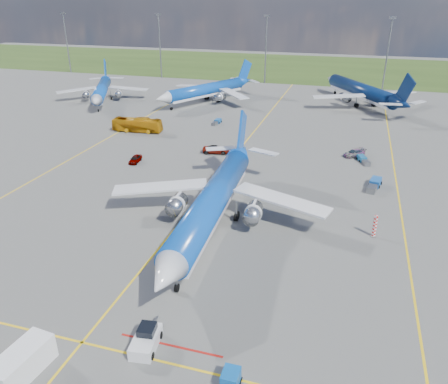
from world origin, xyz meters
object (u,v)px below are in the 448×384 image
(bg_jet_nw, at_px, (103,102))
(apron_bus, at_px, (137,125))
(baggage_tug_e, at_px, (363,160))
(service_car_b, at_px, (216,150))
(warning_post, at_px, (375,226))
(main_airliner, at_px, (213,227))
(baggage_tug_w, at_px, (374,185))
(bg_jet_n, at_px, (359,105))
(service_car_c, at_px, (354,153))
(bg_jet_nnw, at_px, (206,102))
(uld_container, at_px, (231,378))
(service_van, at_px, (22,363))
(service_car_a, at_px, (135,159))
(baggage_tug_c, at_px, (217,122))
(pushback_tug, at_px, (146,339))

(bg_jet_nw, bearing_deg, apron_bus, -71.64)
(baggage_tug_e, bearing_deg, service_car_b, 165.29)
(warning_post, bearing_deg, main_airliner, -169.68)
(bg_jet_nw, relative_size, apron_bus, 3.25)
(warning_post, relative_size, baggage_tug_w, 0.53)
(bg_jet_n, xyz_separation_m, service_car_b, (-27.02, -51.83, 0.75))
(apron_bus, xyz_separation_m, service_car_c, (48.61, -2.95, -0.93))
(bg_jet_nnw, distance_m, uld_container, 102.00)
(uld_container, relative_size, apron_bus, 0.15)
(service_car_b, bearing_deg, service_van, 169.95)
(bg_jet_nw, xyz_separation_m, service_car_b, (46.01, -33.96, 0.75))
(bg_jet_nw, bearing_deg, service_car_a, -78.37)
(warning_post, xyz_separation_m, service_car_b, (-29.94, 25.44, -0.75))
(service_car_c, bearing_deg, main_airliner, -70.94)
(main_airliner, bearing_deg, bg_jet_n, 74.66)
(service_car_b, bearing_deg, baggage_tug_w, -117.83)
(baggage_tug_w, relative_size, baggage_tug_c, 1.31)
(bg_jet_nnw, bearing_deg, bg_jet_nw, -137.90)
(service_car_a, xyz_separation_m, baggage_tug_c, (6.72, 30.15, -0.22))
(warning_post, bearing_deg, service_car_a, 159.61)
(warning_post, distance_m, main_airliner, 21.55)
(bg_jet_nnw, bearing_deg, service_car_b, -41.39)
(bg_jet_n, xyz_separation_m, main_airliner, (-18.23, -81.13, 0.00))
(bg_jet_nw, distance_m, apron_bus, 34.72)
(bg_jet_nnw, bearing_deg, uld_container, -42.83)
(bg_jet_n, relative_size, service_car_a, 11.36)
(pushback_tug, xyz_separation_m, apron_bus, (-31.80, 61.07, 0.86))
(bg_jet_n, height_order, service_car_a, bg_jet_n)
(baggage_tug_c, bearing_deg, warning_post, -47.74)
(service_car_a, xyz_separation_m, baggage_tug_w, (43.32, 0.51, -0.09))
(apron_bus, bearing_deg, bg_jet_n, -53.28)
(bg_jet_nnw, relative_size, apron_bus, 3.42)
(service_car_b, distance_m, baggage_tug_c, 21.67)
(bg_jet_nnw, xyz_separation_m, apron_bus, (-5.62, -32.85, 1.61))
(bg_jet_n, height_order, service_car_b, bg_jet_n)
(main_airliner, height_order, baggage_tug_c, main_airliner)
(baggage_tug_c, distance_m, baggage_tug_e, 39.00)
(bg_jet_nw, height_order, pushback_tug, bg_jet_nw)
(warning_post, bearing_deg, apron_bus, 146.46)
(bg_jet_nnw, xyz_separation_m, bg_jet_n, (43.35, 10.02, 0.00))
(main_airliner, xyz_separation_m, service_van, (-7.45, -28.69, 1.22))
(apron_bus, distance_m, service_car_b, 23.73)
(baggage_tug_w, bearing_deg, main_airliner, -124.70)
(baggage_tug_e, bearing_deg, uld_container, -120.80)
(bg_jet_n, distance_m, baggage_tug_e, 48.79)
(uld_container, distance_m, service_car_b, 57.13)
(service_car_b, xyz_separation_m, baggage_tug_e, (28.40, 3.07, -0.29))
(main_airliner, relative_size, service_car_a, 11.21)
(uld_container, bearing_deg, bg_jet_n, 84.93)
(warning_post, relative_size, apron_bus, 0.26)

